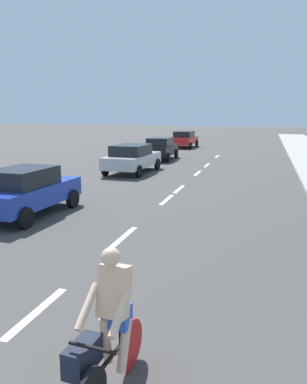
{
  "coord_description": "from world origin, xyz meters",
  "views": [
    {
      "loc": [
        3.54,
        -0.5,
        3.28
      ],
      "look_at": [
        0.59,
        9.81,
        1.1
      ],
      "focal_mm": 36.56,
      "sensor_mm": 36.0,
      "label": 1
    }
  ],
  "objects_px": {
    "cyclist": "(107,331)",
    "parked_car_red": "(184,139)",
    "parked_car_black": "(161,148)",
    "parked_car_blue": "(27,190)",
    "parked_car_silver": "(132,158)"
  },
  "relations": [
    {
      "from": "cyclist",
      "to": "parked_car_red",
      "type": "height_order",
      "value": "cyclist"
    },
    {
      "from": "parked_car_red",
      "to": "parked_car_black",
      "type": "bearing_deg",
      "value": -86.06
    },
    {
      "from": "parked_car_blue",
      "to": "parked_car_red",
      "type": "height_order",
      "value": "same"
    },
    {
      "from": "parked_car_blue",
      "to": "parked_car_black",
      "type": "xyz_separation_m",
      "value": [
        0.16,
        16.05,
        -0.0
      ]
    },
    {
      "from": "parked_car_black",
      "to": "parked_car_red",
      "type": "relative_size",
      "value": 0.92
    },
    {
      "from": "parked_car_silver",
      "to": "parked_car_red",
      "type": "height_order",
      "value": "same"
    },
    {
      "from": "cyclist",
      "to": "parked_car_blue",
      "type": "bearing_deg",
      "value": -46.25
    },
    {
      "from": "parked_car_silver",
      "to": "parked_car_black",
      "type": "relative_size",
      "value": 1.14
    },
    {
      "from": "parked_car_silver",
      "to": "parked_car_red",
      "type": "distance_m",
      "value": 16.66
    },
    {
      "from": "parked_car_silver",
      "to": "parked_car_red",
      "type": "relative_size",
      "value": 1.05
    },
    {
      "from": "cyclist",
      "to": "parked_car_black",
      "type": "xyz_separation_m",
      "value": [
        -5.52,
        23.01,
        0.01
      ]
    },
    {
      "from": "cyclist",
      "to": "parked_car_blue",
      "type": "distance_m",
      "value": 8.98
    },
    {
      "from": "parked_car_black",
      "to": "parked_car_red",
      "type": "xyz_separation_m",
      "value": [
        -0.39,
        10.32,
        0.0
      ]
    },
    {
      "from": "parked_car_blue",
      "to": "parked_car_red",
      "type": "xyz_separation_m",
      "value": [
        -0.23,
        26.37,
        0.0
      ]
    },
    {
      "from": "parked_car_red",
      "to": "cyclist",
      "type": "bearing_deg",
      "value": -78.19
    }
  ]
}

